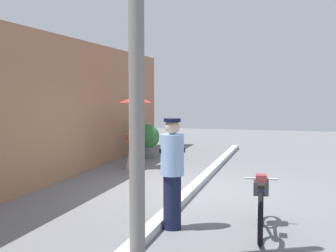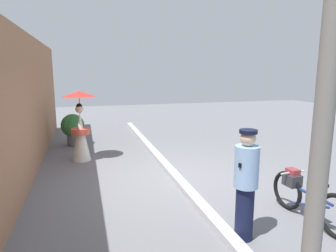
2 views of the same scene
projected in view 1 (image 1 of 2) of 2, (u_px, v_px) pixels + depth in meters
ground_plane at (194, 190)px, 8.97m from camera, size 30.00×30.00×0.00m
building_wall at (51, 109)px, 9.72m from camera, size 14.00×0.40×3.26m
sidewalk_curb at (194, 187)px, 8.96m from camera, size 14.00×0.20×0.12m
bicycle_near_officer at (261, 204)px, 6.24m from camera, size 1.70×0.48×0.76m
person_officer at (172, 171)px, 6.33m from camera, size 0.34×0.35×1.61m
person_with_parasol at (135, 131)px, 11.40m from camera, size 0.86×0.86×1.89m
potted_plant_by_door at (148, 138)px, 13.25m from camera, size 0.76×0.74×1.03m
utility_pole at (136, 55)px, 4.93m from camera, size 0.18×0.18×4.80m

